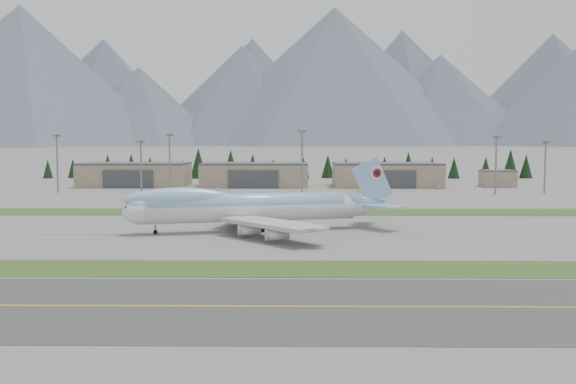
{
  "coord_description": "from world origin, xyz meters",
  "views": [
    {
      "loc": [
        3.63,
        -142.48,
        21.3
      ],
      "look_at": [
        1.64,
        20.11,
        8.0
      ],
      "focal_mm": 40.0,
      "sensor_mm": 36.0,
      "label": 1
    }
  ],
  "objects_px": {
    "boeing_747_freighter": "(248,207)",
    "service_vehicle_a": "(218,191)",
    "hangar_center": "(255,175)",
    "hangar_right": "(386,175)",
    "hangar_left": "(135,174)",
    "service_vehicle_b": "(360,192)",
    "service_vehicle_c": "(439,189)"
  },
  "relations": [
    {
      "from": "boeing_747_freighter",
      "to": "service_vehicle_a",
      "type": "bearing_deg",
      "value": 86.33
    },
    {
      "from": "hangar_center",
      "to": "hangar_right",
      "type": "height_order",
      "value": "same"
    },
    {
      "from": "hangar_left",
      "to": "hangar_right",
      "type": "distance_m",
      "value": 115.0
    },
    {
      "from": "boeing_747_freighter",
      "to": "hangar_center",
      "type": "distance_m",
      "value": 144.19
    },
    {
      "from": "service_vehicle_a",
      "to": "service_vehicle_b",
      "type": "relative_size",
      "value": 0.93
    },
    {
      "from": "hangar_left",
      "to": "service_vehicle_c",
      "type": "bearing_deg",
      "value": -5.76
    },
    {
      "from": "hangar_center",
      "to": "service_vehicle_c",
      "type": "distance_m",
      "value": 82.18
    },
    {
      "from": "hangar_right",
      "to": "service_vehicle_b",
      "type": "height_order",
      "value": "hangar_right"
    },
    {
      "from": "hangar_left",
      "to": "service_vehicle_a",
      "type": "distance_m",
      "value": 48.44
    },
    {
      "from": "hangar_right",
      "to": "service_vehicle_c",
      "type": "distance_m",
      "value": 25.52
    },
    {
      "from": "service_vehicle_a",
      "to": "service_vehicle_b",
      "type": "xyz_separation_m",
      "value": [
        58.95,
        -7.63,
        0.0
      ]
    },
    {
      "from": "hangar_center",
      "to": "service_vehicle_b",
      "type": "bearing_deg",
      "value": -36.47
    },
    {
      "from": "boeing_747_freighter",
      "to": "service_vehicle_c",
      "type": "xyz_separation_m",
      "value": [
        73.25,
        130.29,
        -5.66
      ]
    },
    {
      "from": "hangar_left",
      "to": "hangar_center",
      "type": "xyz_separation_m",
      "value": [
        55.0,
        0.0,
        0.0
      ]
    },
    {
      "from": "service_vehicle_a",
      "to": "hangar_right",
      "type": "bearing_deg",
      "value": 16.68
    },
    {
      "from": "hangar_center",
      "to": "service_vehicle_a",
      "type": "bearing_deg",
      "value": -119.06
    },
    {
      "from": "hangar_right",
      "to": "service_vehicle_a",
      "type": "bearing_deg",
      "value": -161.04
    },
    {
      "from": "boeing_747_freighter",
      "to": "service_vehicle_b",
      "type": "height_order",
      "value": "boeing_747_freighter"
    },
    {
      "from": "service_vehicle_b",
      "to": "service_vehicle_c",
      "type": "xyz_separation_m",
      "value": [
        36.07,
        19.41,
        0.0
      ]
    },
    {
      "from": "hangar_center",
      "to": "service_vehicle_c",
      "type": "relative_size",
      "value": 12.11
    },
    {
      "from": "service_vehicle_a",
      "to": "service_vehicle_c",
      "type": "xyz_separation_m",
      "value": [
        95.01,
        11.78,
        0.0
      ]
    },
    {
      "from": "boeing_747_freighter",
      "to": "hangar_center",
      "type": "bearing_deg",
      "value": 78.95
    },
    {
      "from": "hangar_center",
      "to": "hangar_right",
      "type": "distance_m",
      "value": 60.0
    },
    {
      "from": "hangar_right",
      "to": "service_vehicle_a",
      "type": "distance_m",
      "value": 78.6
    },
    {
      "from": "hangar_right",
      "to": "service_vehicle_c",
      "type": "relative_size",
      "value": 12.11
    },
    {
      "from": "boeing_747_freighter",
      "to": "service_vehicle_c",
      "type": "bearing_deg",
      "value": 46.58
    },
    {
      "from": "service_vehicle_c",
      "to": "hangar_left",
      "type": "bearing_deg",
      "value": -171.04
    },
    {
      "from": "hangar_left",
      "to": "service_vehicle_b",
      "type": "bearing_deg",
      "value": -18.36
    },
    {
      "from": "hangar_right",
      "to": "service_vehicle_c",
      "type": "height_order",
      "value": "hangar_right"
    },
    {
      "from": "boeing_747_freighter",
      "to": "hangar_left",
      "type": "xyz_separation_m",
      "value": [
        -62.6,
        143.99,
        -0.27
      ]
    },
    {
      "from": "hangar_center",
      "to": "hangar_right",
      "type": "relative_size",
      "value": 1.0
    },
    {
      "from": "hangar_right",
      "to": "service_vehicle_c",
      "type": "bearing_deg",
      "value": -33.29
    }
  ]
}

